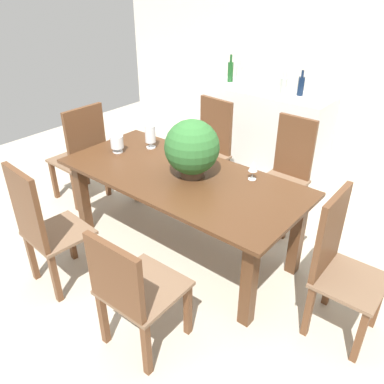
% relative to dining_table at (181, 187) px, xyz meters
% --- Properties ---
extents(ground_plane, '(7.04, 7.04, 0.00)m').
position_rel_dining_table_xyz_m(ground_plane, '(0.00, 0.01, -0.62)').
color(ground_plane, '#BCB29E').
extents(back_wall, '(6.40, 0.10, 2.60)m').
position_rel_dining_table_xyz_m(back_wall, '(0.00, 2.61, 0.68)').
color(back_wall, beige).
rests_on(back_wall, ground).
extents(dining_table, '(2.05, 0.95, 0.74)m').
position_rel_dining_table_xyz_m(dining_table, '(0.00, 0.00, 0.00)').
color(dining_table, '#4C2D19').
rests_on(dining_table, ground).
extents(chair_near_right, '(0.48, 0.48, 0.91)m').
position_rel_dining_table_xyz_m(chair_near_right, '(0.46, -0.99, -0.11)').
color(chair_near_right, brown).
rests_on(chair_near_right, ground).
extents(chair_foot_end, '(0.42, 0.45, 1.03)m').
position_rel_dining_table_xyz_m(chair_foot_end, '(1.34, -0.00, -0.06)').
color(chair_foot_end, brown).
rests_on(chair_foot_end, ground).
extents(chair_far_left, '(0.48, 0.45, 1.03)m').
position_rel_dining_table_xyz_m(chair_far_left, '(-0.45, 0.99, -0.06)').
color(chair_far_left, brown).
rests_on(chair_far_left, ground).
extents(chair_far_right, '(0.40, 0.43, 1.04)m').
position_rel_dining_table_xyz_m(chair_far_right, '(0.46, 0.99, -0.06)').
color(chair_far_right, brown).
rests_on(chair_far_right, ground).
extents(chair_head_end, '(0.46, 0.48, 1.05)m').
position_rel_dining_table_xyz_m(chair_head_end, '(-1.33, -0.00, -0.05)').
color(chair_head_end, brown).
rests_on(chair_head_end, ground).
extents(chair_near_left, '(0.46, 0.45, 1.04)m').
position_rel_dining_table_xyz_m(chair_near_left, '(-0.47, -0.99, -0.06)').
color(chair_near_left, brown).
rests_on(chair_near_left, ground).
extents(flower_centerpiece, '(0.43, 0.43, 0.47)m').
position_rel_dining_table_xyz_m(flower_centerpiece, '(0.08, 0.05, 0.36)').
color(flower_centerpiece, '#4C3828').
rests_on(flower_centerpiece, dining_table).
extents(crystal_vase_left, '(0.12, 0.12, 0.16)m').
position_rel_dining_table_xyz_m(crystal_vase_left, '(-0.74, -0.02, 0.21)').
color(crystal_vase_left, silver).
rests_on(crystal_vase_left, dining_table).
extents(crystal_vase_center_near, '(0.10, 0.10, 0.22)m').
position_rel_dining_table_xyz_m(crystal_vase_center_near, '(-0.58, 0.24, 0.25)').
color(crystal_vase_center_near, silver).
rests_on(crystal_vase_center_near, dining_table).
extents(wine_glass, '(0.07, 0.07, 0.15)m').
position_rel_dining_table_xyz_m(wine_glass, '(0.49, 0.30, 0.22)').
color(wine_glass, silver).
rests_on(wine_glass, dining_table).
extents(kitchen_counter, '(1.58, 0.53, 0.99)m').
position_rel_dining_table_xyz_m(kitchen_counter, '(-0.33, 1.83, -0.13)').
color(kitchen_counter, silver).
rests_on(kitchen_counter, ground).
extents(wine_bottle_amber, '(0.07, 0.07, 0.29)m').
position_rel_dining_table_xyz_m(wine_bottle_amber, '(-0.68, 1.84, 0.48)').
color(wine_bottle_amber, '#B2BFB7').
rests_on(wine_bottle_amber, kitchen_counter).
extents(wine_bottle_green, '(0.07, 0.07, 0.27)m').
position_rel_dining_table_xyz_m(wine_bottle_green, '(0.09, 1.88, 0.47)').
color(wine_bottle_green, '#0F1E38').
rests_on(wine_bottle_green, kitchen_counter).
extents(wine_bottle_tall, '(0.06, 0.06, 0.27)m').
position_rel_dining_table_xyz_m(wine_bottle_tall, '(-0.02, 1.67, 0.48)').
color(wine_bottle_tall, '#B2BFB7').
rests_on(wine_bottle_tall, kitchen_counter).
extents(wine_bottle_clear, '(0.07, 0.07, 0.32)m').
position_rel_dining_table_xyz_m(wine_bottle_clear, '(-0.83, 1.87, 0.49)').
color(wine_bottle_clear, '#194C1E').
rests_on(wine_bottle_clear, kitchen_counter).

